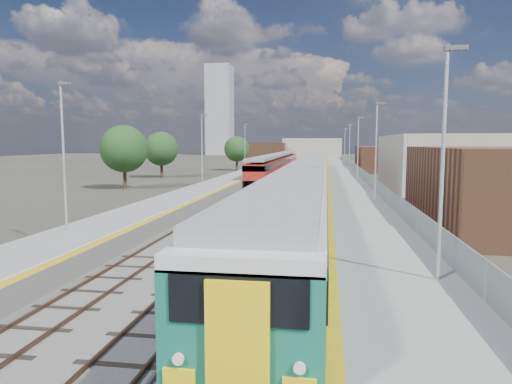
# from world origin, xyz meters

# --- Properties ---
(ground) EXTENTS (320.00, 320.00, 0.00)m
(ground) POSITION_xyz_m (0.00, 50.00, 0.00)
(ground) COLOR #47443A
(ground) RESTS_ON ground
(ballast_bed) EXTENTS (10.50, 155.00, 0.06)m
(ballast_bed) POSITION_xyz_m (-2.25, 52.50, 0.03)
(ballast_bed) COLOR #565451
(ballast_bed) RESTS_ON ground
(tracks) EXTENTS (8.96, 160.00, 0.17)m
(tracks) POSITION_xyz_m (-1.65, 54.18, 0.11)
(tracks) COLOR #4C3323
(tracks) RESTS_ON ground
(platform_right) EXTENTS (4.70, 155.00, 8.52)m
(platform_right) POSITION_xyz_m (5.28, 52.49, 0.54)
(platform_right) COLOR slate
(platform_right) RESTS_ON ground
(platform_left) EXTENTS (4.30, 155.00, 8.52)m
(platform_left) POSITION_xyz_m (-9.05, 52.49, 0.52)
(platform_left) COLOR slate
(platform_left) RESTS_ON ground
(buildings) EXTENTS (72.00, 185.50, 40.00)m
(buildings) POSITION_xyz_m (-18.12, 138.60, 10.70)
(buildings) COLOR brown
(buildings) RESTS_ON ground
(green_train) EXTENTS (3.00, 83.37, 3.30)m
(green_train) POSITION_xyz_m (1.50, 35.60, 2.32)
(green_train) COLOR black
(green_train) RESTS_ON ground
(red_train) EXTENTS (2.75, 55.74, 3.47)m
(red_train) POSITION_xyz_m (-5.50, 67.29, 2.05)
(red_train) COLOR black
(red_train) RESTS_ON ground
(tree_a) EXTENTS (5.60, 5.60, 7.58)m
(tree_a) POSITION_xyz_m (-20.75, 37.76, 4.78)
(tree_a) COLOR #382619
(tree_a) RESTS_ON ground
(tree_b) EXTENTS (5.33, 5.33, 7.22)m
(tree_b) POSITION_xyz_m (-22.75, 55.41, 4.55)
(tree_b) COLOR #382619
(tree_b) RESTS_ON ground
(tree_c) EXTENTS (5.00, 5.00, 6.78)m
(tree_c) POSITION_xyz_m (-14.62, 75.53, 4.27)
(tree_c) COLOR #382619
(tree_c) RESTS_ON ground
(tree_d) EXTENTS (5.11, 5.11, 6.93)m
(tree_d) POSITION_xyz_m (24.33, 62.58, 4.36)
(tree_d) COLOR #382619
(tree_d) RESTS_ON ground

